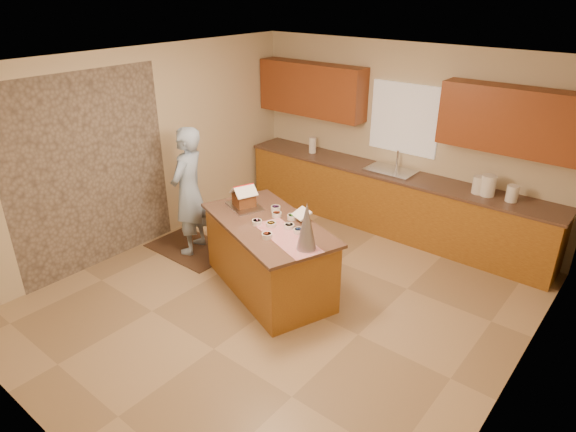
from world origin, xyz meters
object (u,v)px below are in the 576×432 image
object	(u,v)px
boy	(189,191)
tinsel_tree	(307,226)
gingerbread_house	(244,198)
island_base	(269,257)

from	to	relation	value
boy	tinsel_tree	bearing A→B (deg)	63.39
tinsel_tree	boy	distance (m)	2.21
boy	gingerbread_house	distance (m)	0.95
tinsel_tree	boy	bearing A→B (deg)	173.04
island_base	tinsel_tree	size ratio (longest dim) A/B	3.27
tinsel_tree	gingerbread_house	distance (m)	1.30
tinsel_tree	island_base	bearing A→B (deg)	163.15
tinsel_tree	boy	xyz separation A→B (m)	(-2.18, 0.27, -0.27)
island_base	boy	bearing A→B (deg)	-161.31
gingerbread_house	tinsel_tree	bearing A→B (deg)	-16.22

